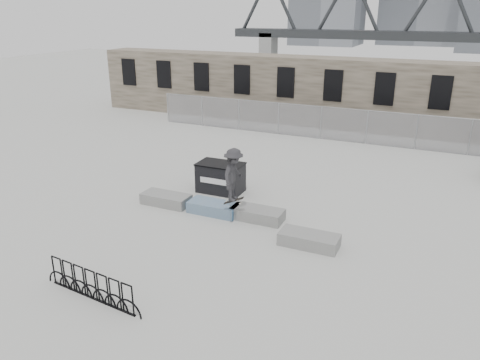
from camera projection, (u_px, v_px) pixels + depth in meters
name	position (u px, v px, depth m)	size (l,w,h in m)	color
ground	(233.00, 216.00, 18.12)	(120.00, 120.00, 0.00)	#B2B3AD
stone_wall	(337.00, 93.00, 31.20)	(36.00, 2.58, 4.50)	brown
chainlink_fence	(321.00, 122.00, 28.43)	(22.06, 0.06, 2.02)	gray
planter_far_left	(166.00, 199.00, 19.11)	(2.00, 0.90, 0.44)	gray
planter_center_left	(214.00, 207.00, 18.29)	(2.00, 0.90, 0.44)	#316193
planter_center_right	(257.00, 214.00, 17.73)	(2.00, 0.90, 0.44)	gray
planter_offset	(309.00, 239.00, 15.77)	(2.00, 0.90, 0.44)	gray
dumpster	(221.00, 177.00, 20.30)	(1.99, 1.23, 1.30)	black
bike_rack	(91.00, 285.00, 12.80)	(3.57, 0.44, 0.90)	black
skateboarder	(234.00, 175.00, 17.00)	(0.78, 1.30, 2.18)	#2F2E31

